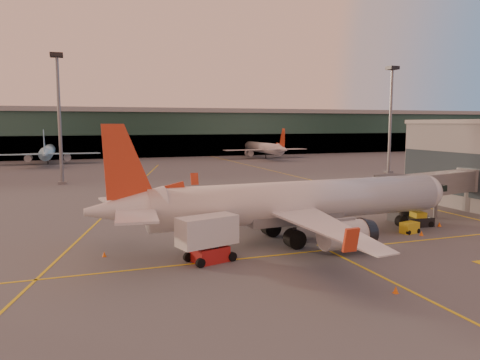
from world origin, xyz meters
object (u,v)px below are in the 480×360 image
object	(u,v)px
catering_truck	(208,236)
pushback_tug	(418,220)
gpu_cart	(410,228)
main_airplane	(291,204)

from	to	relation	value
catering_truck	pushback_tug	size ratio (longest dim) A/B	1.62
gpu_cart	pushback_tug	distance (m)	4.17
gpu_cart	pushback_tug	size ratio (longest dim) A/B	0.66
main_airplane	pushback_tug	size ratio (longest dim) A/B	11.36
gpu_cart	pushback_tug	xyz separation A→B (m)	(3.30, 2.55, 0.10)
gpu_cart	catering_truck	bearing A→B (deg)	173.21
pushback_tug	main_airplane	bearing A→B (deg)	-168.76
pushback_tug	gpu_cart	bearing A→B (deg)	-135.22
catering_truck	gpu_cart	bearing A→B (deg)	-8.96
main_airplane	pushback_tug	xyz separation A→B (m)	(17.19, 1.25, -3.21)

